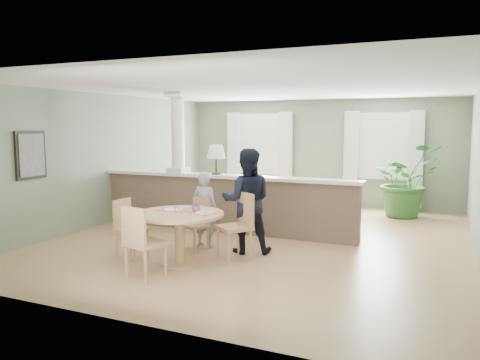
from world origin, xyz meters
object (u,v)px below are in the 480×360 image
at_px(sofa, 251,200).
at_px(chair_near, 141,239).
at_px(houseplant, 404,180).
at_px(dining_table, 180,223).
at_px(chair_far_man, 239,223).
at_px(chair_far_boy, 197,221).
at_px(man_person, 247,201).
at_px(chair_side, 128,225).
at_px(child_person, 205,209).

bearing_deg(sofa, chair_near, -70.44).
relative_size(houseplant, dining_table, 1.26).
bearing_deg(chair_far_man, chair_far_boy, -157.74).
bearing_deg(man_person, chair_side, 10.69).
xyz_separation_m(houseplant, chair_far_boy, (-2.91, -4.34, -0.35)).
distance_m(sofa, chair_far_man, 3.15).
xyz_separation_m(chair_far_boy, man_person, (0.83, 0.15, 0.38)).
xyz_separation_m(sofa, child_person, (0.20, -2.55, 0.23)).
bearing_deg(man_person, chair_far_boy, -11.21).
bearing_deg(man_person, chair_near, 46.21).
bearing_deg(chair_far_man, houseplant, 103.05).
xyz_separation_m(chair_far_man, chair_side, (-1.61, -0.62, -0.06)).
bearing_deg(sofa, chair_side, -82.99).
bearing_deg(chair_far_man, chair_near, -80.90).
bearing_deg(chair_far_boy, sofa, 109.17).
bearing_deg(man_person, dining_table, 38.09).
xyz_separation_m(sofa, chair_far_man, (1.01, -2.98, 0.15)).
distance_m(sofa, houseplant, 3.48).
distance_m(dining_table, child_person, 1.12).
distance_m(houseplant, chair_far_man, 5.02).
bearing_deg(dining_table, man_person, 59.64).
height_order(sofa, chair_far_boy, chair_far_boy).
bearing_deg(chair_side, chair_far_man, -66.11).
bearing_deg(man_person, houseplant, -137.97).
bearing_deg(child_person, chair_side, 59.04).
height_order(houseplant, chair_far_man, houseplant).
xyz_separation_m(houseplant, chair_near, (-2.83, -6.02, -0.27)).
relative_size(chair_near, child_person, 0.78).
bearing_deg(chair_near, man_person, -100.42).
xyz_separation_m(chair_far_boy, child_person, (0.04, 0.21, 0.18)).
relative_size(houseplant, chair_far_man, 1.61).
distance_m(sofa, chair_near, 4.44).
height_order(dining_table, man_person, man_person).
bearing_deg(dining_table, chair_side, 177.09).
bearing_deg(chair_side, dining_table, -90.01).
bearing_deg(chair_side, sofa, -6.56).
height_order(child_person, man_person, man_person).
xyz_separation_m(houseplant, man_person, (-2.08, -4.19, 0.02)).
xyz_separation_m(chair_near, child_person, (-0.04, 1.88, 0.09)).
bearing_deg(dining_table, sofa, 95.81).
bearing_deg(houseplant, chair_far_boy, -123.86).
bearing_deg(chair_side, houseplant, -32.35).
relative_size(chair_side, child_person, 0.71).
bearing_deg(dining_table, chair_far_man, 46.17).
height_order(chair_near, man_person, man_person).
bearing_deg(child_person, dining_table, 105.05).
relative_size(dining_table, chair_far_boy, 1.54).
xyz_separation_m(dining_table, man_person, (0.62, 1.05, 0.22)).
bearing_deg(chair_far_man, chair_side, -121.76).
height_order(chair_far_boy, chair_side, chair_side).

